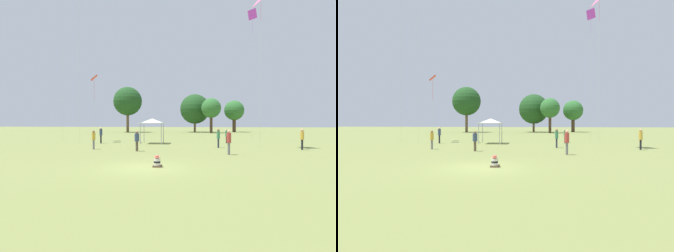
% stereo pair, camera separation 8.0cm
% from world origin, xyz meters
% --- Properties ---
extents(ground_plane, '(300.00, 300.00, 0.00)m').
position_xyz_m(ground_plane, '(0.00, 0.00, 0.00)').
color(ground_plane, olive).
extents(seated_toddler, '(0.43, 0.53, 0.60)m').
position_xyz_m(seated_toddler, '(0.59, 0.28, 0.24)').
color(seated_toddler, brown).
rests_on(seated_toddler, ground).
extents(person_standing_0, '(0.34, 0.34, 1.81)m').
position_xyz_m(person_standing_0, '(-8.90, 14.62, 1.10)').
color(person_standing_0, black).
rests_on(person_standing_0, ground).
extents(person_standing_1, '(0.41, 0.41, 1.62)m').
position_xyz_m(person_standing_1, '(-6.70, 8.26, 0.98)').
color(person_standing_1, slate).
rests_on(person_standing_1, ground).
extents(person_standing_3, '(0.30, 0.30, 1.75)m').
position_xyz_m(person_standing_3, '(10.71, 10.85, 1.08)').
color(person_standing_3, black).
rests_on(person_standing_3, ground).
extents(person_standing_4, '(0.36, 0.36, 1.72)m').
position_xyz_m(person_standing_4, '(3.82, 11.45, 1.06)').
color(person_standing_4, '#282D42').
rests_on(person_standing_4, ground).
extents(person_standing_5, '(0.41, 0.41, 1.76)m').
position_xyz_m(person_standing_5, '(4.46, 6.21, 1.06)').
color(person_standing_5, slate).
rests_on(person_standing_5, ground).
extents(person_standing_6, '(0.53, 0.53, 1.61)m').
position_xyz_m(person_standing_6, '(-2.60, 7.38, 0.95)').
color(person_standing_6, brown).
rests_on(person_standing_6, ground).
extents(person_standing_7, '(0.40, 0.40, 1.58)m').
position_xyz_m(person_standing_7, '(4.83, 17.34, 0.96)').
color(person_standing_7, black).
rests_on(person_standing_7, ground).
extents(canopy_tent, '(2.69, 2.69, 2.75)m').
position_xyz_m(canopy_tent, '(-3.26, 15.45, 2.46)').
color(canopy_tent, white).
rests_on(canopy_tent, ground).
extents(kite_0, '(1.39, 1.69, 13.79)m').
position_xyz_m(kite_0, '(7.48, 11.51, 12.96)').
color(kite_0, pink).
rests_on(kite_0, ground).
extents(kite_3, '(0.99, 1.12, 7.85)m').
position_xyz_m(kite_3, '(-10.31, 15.91, 7.28)').
color(kite_3, red).
rests_on(kite_3, ground).
extents(kite_4, '(1.09, 1.02, 16.50)m').
position_xyz_m(kite_4, '(8.17, 21.67, 15.39)').
color(kite_4, '#B738C6').
rests_on(kite_4, ground).
extents(distant_tree_0, '(7.57, 7.57, 9.72)m').
position_xyz_m(distant_tree_0, '(-1.34, 54.59, 5.92)').
color(distant_tree_0, brown).
rests_on(distant_tree_0, ground).
extents(distant_tree_1, '(5.11, 5.11, 8.18)m').
position_xyz_m(distant_tree_1, '(8.65, 57.00, 5.54)').
color(distant_tree_1, '#473323').
rests_on(distant_tree_1, ground).
extents(distant_tree_2, '(7.20, 7.20, 11.45)m').
position_xyz_m(distant_tree_2, '(-17.99, 50.75, 7.82)').
color(distant_tree_2, brown).
rests_on(distant_tree_2, ground).
extents(distant_tree_3, '(4.61, 4.61, 8.16)m').
position_xyz_m(distant_tree_3, '(2.84, 49.49, 5.78)').
color(distant_tree_3, '#473323').
rests_on(distant_tree_3, ground).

